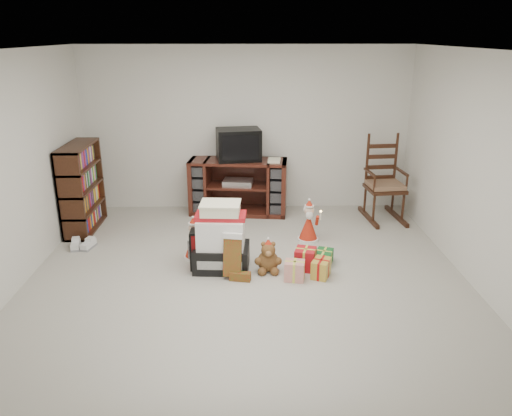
{
  "coord_description": "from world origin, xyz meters",
  "views": [
    {
      "loc": [
        0.01,
        -5.13,
        2.66
      ],
      "look_at": [
        0.11,
        0.6,
        0.64
      ],
      "focal_mm": 35.0,
      "sensor_mm": 36.0,
      "label": 1
    }
  ],
  "objects_px": {
    "red_suitcase": "(207,249)",
    "santa_figurine": "(308,225)",
    "gift_pile": "(221,241)",
    "mrs_claus_figurine": "(194,243)",
    "sneaker_pair": "(82,245)",
    "bookshelf": "(82,189)",
    "teddy_bear": "(268,258)",
    "gift_cluster": "(314,264)",
    "tv_stand": "(238,187)",
    "rocking_chair": "(384,189)",
    "crt_television": "(239,145)"
  },
  "relations": [
    {
      "from": "red_suitcase",
      "to": "santa_figurine",
      "type": "xyz_separation_m",
      "value": [
        1.29,
        0.82,
        -0.02
      ]
    },
    {
      "from": "gift_pile",
      "to": "mrs_claus_figurine",
      "type": "bearing_deg",
      "value": 144.56
    },
    {
      "from": "santa_figurine",
      "to": "sneaker_pair",
      "type": "bearing_deg",
      "value": -176.12
    },
    {
      "from": "bookshelf",
      "to": "gift_pile",
      "type": "relative_size",
      "value": 1.52
    },
    {
      "from": "teddy_bear",
      "to": "santa_figurine",
      "type": "distance_m",
      "value": 1.07
    },
    {
      "from": "gift_cluster",
      "to": "tv_stand",
      "type": "bearing_deg",
      "value": 113.41
    },
    {
      "from": "gift_pile",
      "to": "red_suitcase",
      "type": "relative_size",
      "value": 1.42
    },
    {
      "from": "tv_stand",
      "to": "rocking_chair",
      "type": "height_order",
      "value": "rocking_chair"
    },
    {
      "from": "tv_stand",
      "to": "crt_television",
      "type": "xyz_separation_m",
      "value": [
        0.01,
        0.01,
        0.65
      ]
    },
    {
      "from": "tv_stand",
      "to": "santa_figurine",
      "type": "distance_m",
      "value": 1.5
    },
    {
      "from": "rocking_chair",
      "to": "crt_television",
      "type": "bearing_deg",
      "value": 167.52
    },
    {
      "from": "bookshelf",
      "to": "crt_television",
      "type": "xyz_separation_m",
      "value": [
        2.18,
        0.65,
        0.49
      ]
    },
    {
      "from": "bookshelf",
      "to": "red_suitcase",
      "type": "distance_m",
      "value": 2.28
    },
    {
      "from": "bookshelf",
      "to": "gift_pile",
      "type": "height_order",
      "value": "bookshelf"
    },
    {
      "from": "rocking_chair",
      "to": "teddy_bear",
      "type": "relative_size",
      "value": 3.54
    },
    {
      "from": "bookshelf",
      "to": "rocking_chair",
      "type": "height_order",
      "value": "rocking_chair"
    },
    {
      "from": "red_suitcase",
      "to": "crt_television",
      "type": "relative_size",
      "value": 0.81
    },
    {
      "from": "teddy_bear",
      "to": "rocking_chair",
      "type": "bearing_deg",
      "value": 44.87
    },
    {
      "from": "tv_stand",
      "to": "teddy_bear",
      "type": "height_order",
      "value": "tv_stand"
    },
    {
      "from": "bookshelf",
      "to": "sneaker_pair",
      "type": "height_order",
      "value": "bookshelf"
    },
    {
      "from": "bookshelf",
      "to": "santa_figurine",
      "type": "xyz_separation_m",
      "value": [
        3.13,
        -0.5,
        -0.36
      ]
    },
    {
      "from": "tv_stand",
      "to": "gift_cluster",
      "type": "relative_size",
      "value": 2.0
    },
    {
      "from": "sneaker_pair",
      "to": "gift_pile",
      "type": "bearing_deg",
      "value": -19.61
    },
    {
      "from": "tv_stand",
      "to": "bookshelf",
      "type": "distance_m",
      "value": 2.27
    },
    {
      "from": "rocking_chair",
      "to": "mrs_claus_figurine",
      "type": "bearing_deg",
      "value": -157.94
    },
    {
      "from": "red_suitcase",
      "to": "gift_cluster",
      "type": "height_order",
      "value": "red_suitcase"
    },
    {
      "from": "gift_pile",
      "to": "red_suitcase",
      "type": "height_order",
      "value": "gift_pile"
    },
    {
      "from": "red_suitcase",
      "to": "bookshelf",
      "type": "bearing_deg",
      "value": 145.37
    },
    {
      "from": "gift_pile",
      "to": "rocking_chair",
      "type": "bearing_deg",
      "value": 39.36
    },
    {
      "from": "tv_stand",
      "to": "mrs_claus_figurine",
      "type": "height_order",
      "value": "tv_stand"
    },
    {
      "from": "gift_pile",
      "to": "crt_television",
      "type": "bearing_deg",
      "value": 88.1
    },
    {
      "from": "mrs_claus_figurine",
      "to": "gift_cluster",
      "type": "bearing_deg",
      "value": -16.99
    },
    {
      "from": "rocking_chair",
      "to": "santa_figurine",
      "type": "height_order",
      "value": "rocking_chair"
    },
    {
      "from": "rocking_chair",
      "to": "gift_cluster",
      "type": "xyz_separation_m",
      "value": [
        -1.27,
        -1.86,
        -0.33
      ]
    },
    {
      "from": "gift_pile",
      "to": "sneaker_pair",
      "type": "distance_m",
      "value": 1.97
    },
    {
      "from": "bookshelf",
      "to": "red_suitcase",
      "type": "relative_size",
      "value": 2.16
    },
    {
      "from": "gift_pile",
      "to": "mrs_claus_figurine",
      "type": "height_order",
      "value": "gift_pile"
    },
    {
      "from": "rocking_chair",
      "to": "gift_cluster",
      "type": "bearing_deg",
      "value": -129.92
    },
    {
      "from": "sneaker_pair",
      "to": "santa_figurine",
      "type": "bearing_deg",
      "value": 2.64
    },
    {
      "from": "teddy_bear",
      "to": "sneaker_pair",
      "type": "xyz_separation_m",
      "value": [
        -2.39,
        0.7,
        -0.12
      ]
    },
    {
      "from": "sneaker_pair",
      "to": "gift_cluster",
      "type": "distance_m",
      "value": 3.03
    },
    {
      "from": "mrs_claus_figurine",
      "to": "sneaker_pair",
      "type": "relative_size",
      "value": 1.68
    },
    {
      "from": "mrs_claus_figurine",
      "to": "bookshelf",
      "type": "bearing_deg",
      "value": 148.05
    },
    {
      "from": "tv_stand",
      "to": "bookshelf",
      "type": "height_order",
      "value": "bookshelf"
    },
    {
      "from": "tv_stand",
      "to": "mrs_claus_figurine",
      "type": "relative_size",
      "value": 2.78
    },
    {
      "from": "tv_stand",
      "to": "santa_figurine",
      "type": "relative_size",
      "value": 2.6
    },
    {
      "from": "sneaker_pair",
      "to": "gift_cluster",
      "type": "xyz_separation_m",
      "value": [
        2.93,
        -0.77,
        0.07
      ]
    },
    {
      "from": "mrs_claus_figurine",
      "to": "santa_figurine",
      "type": "bearing_deg",
      "value": 19.74
    },
    {
      "from": "sneaker_pair",
      "to": "bookshelf",
      "type": "bearing_deg",
      "value": 101.25
    },
    {
      "from": "gift_pile",
      "to": "gift_cluster",
      "type": "height_order",
      "value": "gift_pile"
    }
  ]
}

